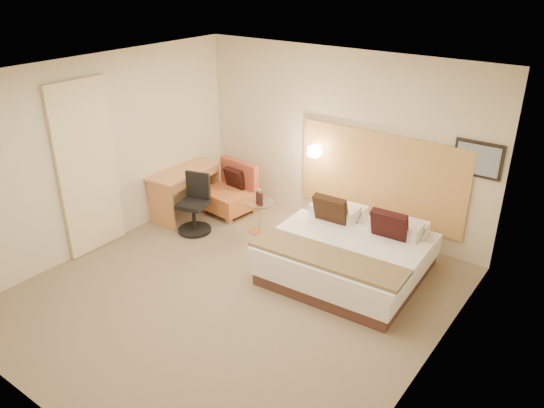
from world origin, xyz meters
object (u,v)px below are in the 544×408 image
Objects in this scene: desk_chair at (195,208)px; desk at (185,180)px; lounge_chair at (230,193)px; bed at (349,253)px; side_table at (260,216)px.

desk is at bearing 146.18° from desk_chair.
lounge_chair is 0.68× the size of desk.
desk_chair is (-2.49, -0.30, 0.07)m from bed.
bed is 2.24× the size of desk_chair.
desk_chair is at bearing -33.82° from desk.
bed reaches higher than desk_chair.
bed is at bearing -12.22° from lounge_chair.
lounge_chair is 0.94× the size of desk_chair.
bed reaches higher than lounge_chair.
side_table is 0.45× the size of desk.
side_table is 1.41m from desk.
desk_chair is (-0.83, -0.53, 0.09)m from side_table.
desk_chair is (0.01, -0.84, 0.04)m from lounge_chair.
bed is 1.68m from side_table.
bed is at bearing 6.80° from desk_chair.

